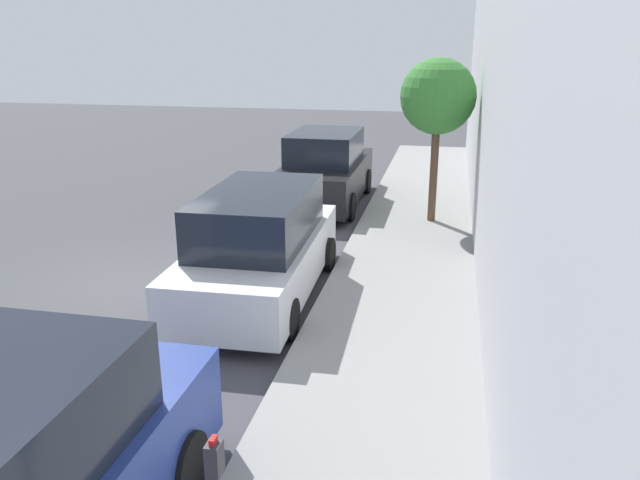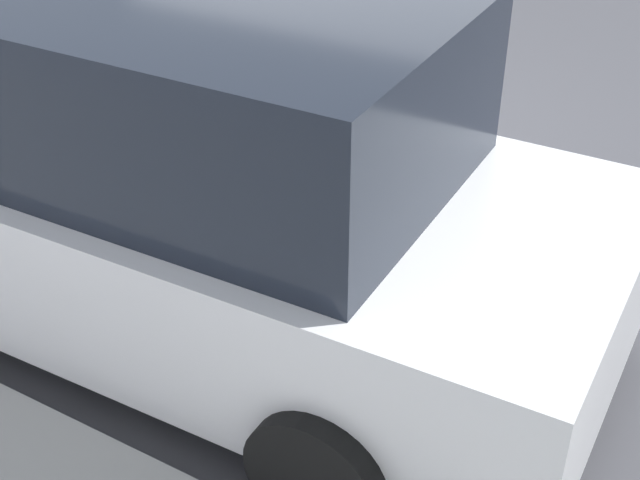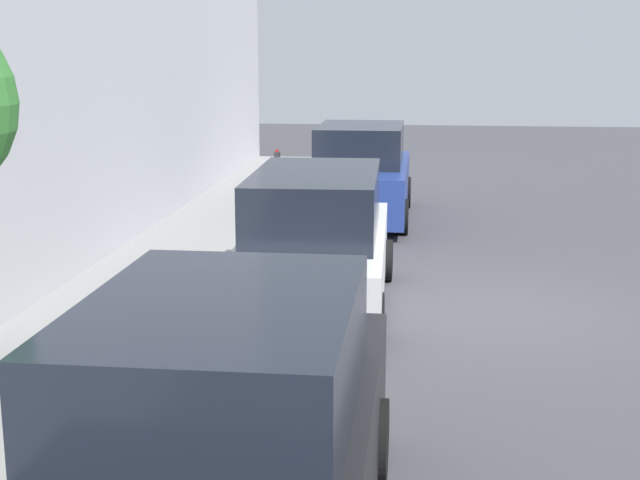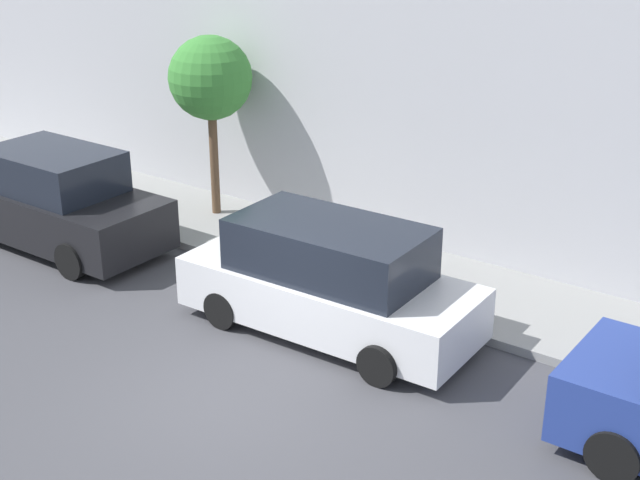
# 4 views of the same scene
# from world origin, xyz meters

# --- Properties ---
(ground_plane) EXTENTS (60.00, 60.00, 0.00)m
(ground_plane) POSITION_xyz_m (0.00, 0.00, 0.00)
(ground_plane) COLOR #424247
(parked_minivan_second) EXTENTS (2.03, 4.95, 1.90)m
(parked_minivan_second) POSITION_xyz_m (2.42, -0.01, 0.92)
(parked_minivan_second) COLOR silver
(parked_minivan_second) RESTS_ON ground_plane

